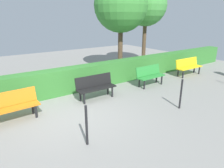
{
  "coord_description": "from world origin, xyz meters",
  "views": [
    {
      "loc": [
        2.2,
        5.41,
        2.85
      ],
      "look_at": [
        -1.8,
        -0.25,
        0.55
      ],
      "focal_mm": 32.26,
      "sensor_mm": 36.0,
      "label": 1
    }
  ],
  "objects_px": {
    "bench_yellow": "(188,66)",
    "bench_black": "(96,86)",
    "tree_mid": "(121,5)",
    "bench_green": "(150,75)",
    "tree_near": "(146,5)",
    "bench_orange": "(10,105)"
  },
  "relations": [
    {
      "from": "tree_near",
      "to": "tree_mid",
      "type": "distance_m",
      "value": 2.22
    },
    {
      "from": "bench_green",
      "to": "tree_mid",
      "type": "height_order",
      "value": "tree_mid"
    },
    {
      "from": "bench_green",
      "to": "tree_near",
      "type": "distance_m",
      "value": 5.15
    },
    {
      "from": "bench_orange",
      "to": "tree_near",
      "type": "relative_size",
      "value": 0.33
    },
    {
      "from": "bench_black",
      "to": "tree_near",
      "type": "xyz_separation_m",
      "value": [
        -5.36,
        -3.13,
        3.04
      ]
    },
    {
      "from": "bench_green",
      "to": "bench_orange",
      "type": "bearing_deg",
      "value": -1.31
    },
    {
      "from": "tree_mid",
      "to": "tree_near",
      "type": "bearing_deg",
      "value": -168.81
    },
    {
      "from": "bench_black",
      "to": "tree_mid",
      "type": "height_order",
      "value": "tree_mid"
    },
    {
      "from": "bench_yellow",
      "to": "bench_black",
      "type": "height_order",
      "value": "same"
    },
    {
      "from": "bench_black",
      "to": "tree_mid",
      "type": "relative_size",
      "value": 0.31
    },
    {
      "from": "bench_black",
      "to": "bench_yellow",
      "type": "bearing_deg",
      "value": -179.58
    },
    {
      "from": "bench_yellow",
      "to": "bench_green",
      "type": "bearing_deg",
      "value": 2.22
    },
    {
      "from": "bench_green",
      "to": "bench_orange",
      "type": "relative_size",
      "value": 0.89
    },
    {
      "from": "bench_yellow",
      "to": "tree_near",
      "type": "height_order",
      "value": "tree_near"
    },
    {
      "from": "bench_green",
      "to": "bench_black",
      "type": "bearing_deg",
      "value": -2.8
    },
    {
      "from": "tree_mid",
      "to": "bench_green",
      "type": "bearing_deg",
      "value": 80.01
    },
    {
      "from": "bench_black",
      "to": "bench_orange",
      "type": "xyz_separation_m",
      "value": [
        2.85,
        0.07,
        0.0
      ]
    },
    {
      "from": "bench_green",
      "to": "tree_near",
      "type": "xyz_separation_m",
      "value": [
        -2.66,
        -3.2,
        3.04
      ]
    },
    {
      "from": "bench_black",
      "to": "tree_mid",
      "type": "bearing_deg",
      "value": -139.23
    },
    {
      "from": "bench_green",
      "to": "bench_yellow",
      "type": "bearing_deg",
      "value": 179.8
    },
    {
      "from": "tree_near",
      "to": "bench_green",
      "type": "bearing_deg",
      "value": 50.23
    },
    {
      "from": "bench_black",
      "to": "bench_orange",
      "type": "distance_m",
      "value": 2.86
    }
  ]
}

